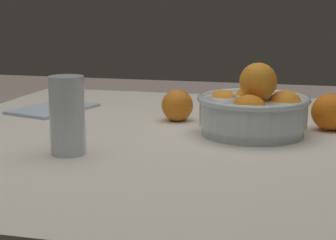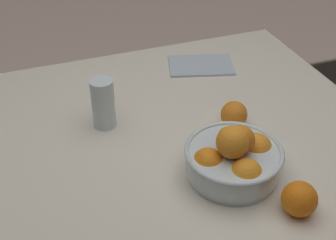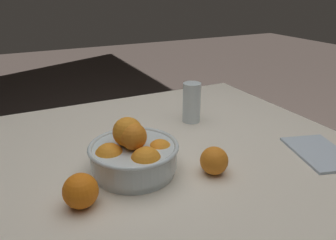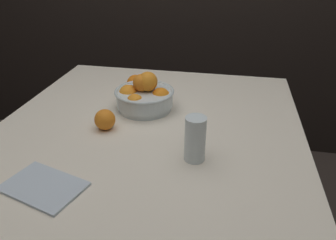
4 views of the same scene
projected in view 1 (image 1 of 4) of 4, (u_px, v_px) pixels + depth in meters
name	position (u px, v px, depth m)	size (l,w,h in m)	color
dining_table	(189.00, 167.00, 1.20)	(1.12, 1.19, 0.72)	beige
fruit_bowl	(254.00, 109.00, 1.19)	(0.24, 0.24, 0.16)	silver
juice_glass	(67.00, 118.00, 1.03)	(0.07, 0.07, 0.15)	#F4A314
orange_loose_near_bowl	(330.00, 112.00, 1.24)	(0.08, 0.08, 0.08)	orange
orange_loose_front	(177.00, 105.00, 1.33)	(0.08, 0.08, 0.08)	orange
napkin	(53.00, 109.00, 1.47)	(0.22, 0.14, 0.01)	silver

